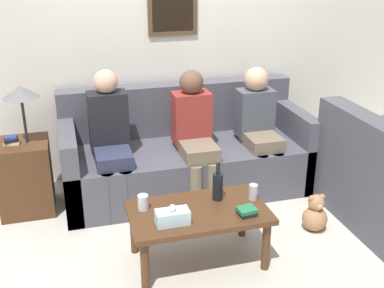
% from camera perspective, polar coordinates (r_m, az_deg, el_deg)
% --- Properties ---
extents(ground_plane, '(16.00, 16.00, 0.00)m').
position_cam_1_polar(ground_plane, '(4.30, 1.21, -8.27)').
color(ground_plane, beige).
extents(wall_back, '(9.00, 0.08, 2.60)m').
position_cam_1_polar(wall_back, '(4.81, -2.36, 11.67)').
color(wall_back, silver).
rests_on(wall_back, ground_plane).
extents(couch_main, '(2.31, 0.95, 0.96)m').
position_cam_1_polar(couch_main, '(4.64, -0.77, -1.38)').
color(couch_main, '#4C4C56').
rests_on(couch_main, ground_plane).
extents(coffee_table, '(1.00, 0.58, 0.43)m').
position_cam_1_polar(coffee_table, '(3.53, 0.75, -8.67)').
color(coffee_table, '#4C2D19').
rests_on(coffee_table, ground_plane).
extents(side_table_with_lamp, '(0.45, 0.45, 1.14)m').
position_cam_1_polar(side_table_with_lamp, '(4.44, -19.18, -3.08)').
color(side_table_with_lamp, '#4C2D19').
rests_on(side_table_with_lamp, ground_plane).
extents(wine_bottle, '(0.08, 0.08, 0.30)m').
position_cam_1_polar(wine_bottle, '(3.59, 3.06, -4.95)').
color(wine_bottle, black).
rests_on(wine_bottle, coffee_table).
extents(drinking_glass, '(0.08, 0.08, 0.11)m').
position_cam_1_polar(drinking_glass, '(3.49, -5.82, -6.89)').
color(drinking_glass, silver).
rests_on(drinking_glass, coffee_table).
extents(book_stack, '(0.14, 0.12, 0.05)m').
position_cam_1_polar(book_stack, '(3.45, 6.52, -7.92)').
color(book_stack, black).
rests_on(book_stack, coffee_table).
extents(soda_can, '(0.07, 0.07, 0.12)m').
position_cam_1_polar(soda_can, '(3.63, 7.25, -5.67)').
color(soda_can, '#BCBCC1').
rests_on(soda_can, coffee_table).
extents(tissue_box, '(0.23, 0.12, 0.15)m').
position_cam_1_polar(tissue_box, '(3.31, -2.32, -8.60)').
color(tissue_box, silver).
rests_on(tissue_box, coffee_table).
extents(person_left, '(0.34, 0.59, 1.23)m').
position_cam_1_polar(person_left, '(4.24, -9.64, 1.03)').
color(person_left, '#2D334C').
rests_on(person_left, ground_plane).
extents(person_middle, '(0.34, 0.59, 1.18)m').
position_cam_1_polar(person_middle, '(4.33, 0.33, 1.55)').
color(person_middle, '#756651').
rests_on(person_middle, ground_plane).
extents(person_right, '(0.34, 0.57, 1.17)m').
position_cam_1_polar(person_right, '(4.56, 7.90, 2.40)').
color(person_right, '#756651').
rests_on(person_right, ground_plane).
extents(teddy_bear, '(0.21, 0.21, 0.33)m').
position_cam_1_polar(teddy_bear, '(4.13, 14.38, -8.13)').
color(teddy_bear, '#A87A51').
rests_on(teddy_bear, ground_plane).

